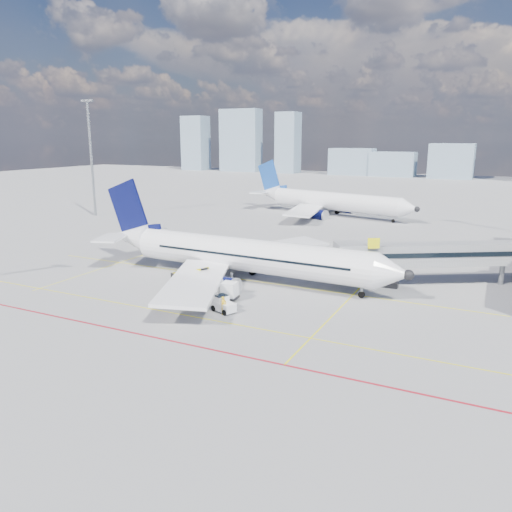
{
  "coord_description": "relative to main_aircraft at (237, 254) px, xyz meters",
  "views": [
    {
      "loc": [
        27.93,
        -45.4,
        17.43
      ],
      "look_at": [
        3.1,
        5.16,
        4.0
      ],
      "focal_mm": 35.0,
      "sensor_mm": 36.0,
      "label": 1
    }
  ],
  "objects": [
    {
      "name": "jet_bridge",
      "position": [
        24.38,
        9.04,
        0.52
      ],
      "size": [
        23.55,
        15.78,
        6.3
      ],
      "color": "gray",
      "rests_on": "ground"
    },
    {
      "name": "belt_loader",
      "position": [
        -4.91,
        -4.04,
        -2.53
      ],
      "size": [
        6.45,
        3.79,
        2.64
      ],
      "rotation": [
        0.0,
        0.0,
        -0.4
      ],
      "color": "black",
      "rests_on": "ground"
    },
    {
      "name": "baggage_tug",
      "position": [
        4.42,
        -11.26,
        -2.39
      ],
      "size": [
        2.81,
        2.27,
        1.72
      ],
      "rotation": [
        0.0,
        0.0,
        -0.37
      ],
      "color": "white",
      "rests_on": "ground"
    },
    {
      "name": "second_aircraft",
      "position": [
        -6.56,
        56.23,
        0.0
      ],
      "size": [
        42.07,
        36.09,
        12.48
      ],
      "rotation": [
        0.0,
        0.0,
        -0.26
      ],
      "color": "white",
      "rests_on": "ground"
    },
    {
      "name": "ramp_worker",
      "position": [
        4.87,
        -11.94,
        -2.28
      ],
      "size": [
        0.64,
        0.79,
        1.87
      ],
      "primitive_type": "imported",
      "rotation": [
        0.0,
        0.0,
        1.25
      ],
      "color": "gold",
      "rests_on": "ground"
    },
    {
      "name": "floodlight_mast_nw",
      "position": [
        -54.13,
        32.12,
        10.37
      ],
      "size": [
        3.2,
        0.61,
        25.45
      ],
      "color": "gray",
      "rests_on": "ground"
    },
    {
      "name": "distant_skyline",
      "position": [
        -4.25,
        182.13,
        8.6
      ],
      "size": [
        251.12,
        15.97,
        31.59
      ],
      "color": "gray",
      "rests_on": "ground"
    },
    {
      "name": "apron_markings",
      "position": [
        0.29,
        -11.79,
        -3.21
      ],
      "size": [
        90.0,
        35.12,
        0.01
      ],
      "color": "yellow",
      "rests_on": "ground"
    },
    {
      "name": "ground",
      "position": [
        0.87,
        -7.87,
        -3.22
      ],
      "size": [
        420.0,
        420.0,
        0.0
      ],
      "primitive_type": "plane",
      "color": "gray",
      "rests_on": "ground"
    },
    {
      "name": "main_aircraft",
      "position": [
        0.0,
        0.0,
        0.0
      ],
      "size": [
        42.42,
        36.95,
        12.36
      ],
      "rotation": [
        0.0,
        0.0,
        -0.04
      ],
      "color": "white",
      "rests_on": "ground"
    },
    {
      "name": "cargo_dolly",
      "position": [
        2.26,
        -7.83,
        -2.1
      ],
      "size": [
        3.84,
        1.99,
        2.03
      ],
      "rotation": [
        0.0,
        0.0,
        0.1
      ],
      "color": "black",
      "rests_on": "ground"
    }
  ]
}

